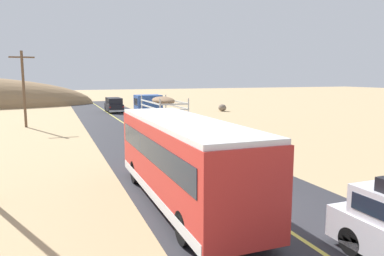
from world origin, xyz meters
The scene contains 8 objects.
ground_plane centered at (0.00, 0.00, 0.00)m, with size 240.00×240.00×0.00m, color tan.
road_surface centered at (0.00, 0.00, 0.01)m, with size 8.00×120.00×0.02m, color #2D2D33.
road_centre_line centered at (0.00, 0.00, 0.02)m, with size 0.16×117.60×0.00m, color #D8CC4C.
livestock_truck centered at (2.32, 22.03, 1.79)m, with size 2.53×9.70×3.02m.
bus centered at (-2.25, 0.88, 1.75)m, with size 2.54×10.00×3.21m.
car_far centered at (0.90, 37.14, 1.09)m, with size 1.90×4.62×1.93m.
power_pole_mid centered at (-9.17, 25.83, 3.85)m, with size 2.20×0.24×7.14m.
boulder_far_horizon centered at (15.14, 33.43, 0.47)m, with size 1.04×1.34×0.95m, color #756656.
Camera 1 is at (-6.68, -11.63, 4.82)m, focal length 33.90 mm.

